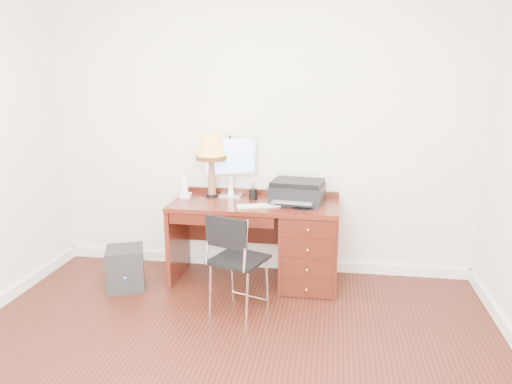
% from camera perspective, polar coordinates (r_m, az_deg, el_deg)
% --- Properties ---
extents(ground, '(4.00, 4.00, 0.00)m').
position_cam_1_polar(ground, '(3.51, -4.02, -19.04)').
color(ground, black).
rests_on(ground, ground).
extents(room_shell, '(4.00, 4.00, 4.00)m').
position_cam_1_polar(room_shell, '(4.02, -1.95, -13.69)').
color(room_shell, white).
rests_on(room_shell, ground).
extents(desk, '(1.50, 0.67, 0.75)m').
position_cam_1_polar(desk, '(4.54, 3.90, -5.47)').
color(desk, '#561C12').
rests_on(desk, ground).
extents(monitor, '(0.47, 0.21, 0.54)m').
position_cam_1_polar(monitor, '(4.69, -2.86, 3.72)').
color(monitor, silver).
rests_on(monitor, desk).
extents(keyboard, '(0.39, 0.22, 0.01)m').
position_cam_1_polar(keyboard, '(4.34, 0.28, -1.58)').
color(keyboard, white).
rests_on(keyboard, desk).
extents(mouse_pad, '(0.20, 0.20, 0.04)m').
position_cam_1_polar(mouse_pad, '(4.33, 5.51, -1.61)').
color(mouse_pad, black).
rests_on(mouse_pad, desk).
extents(printer, '(0.50, 0.41, 0.20)m').
position_cam_1_polar(printer, '(4.47, 4.74, 0.04)').
color(printer, black).
rests_on(printer, desk).
extents(leg_lamp, '(0.29, 0.29, 0.59)m').
position_cam_1_polar(leg_lamp, '(4.64, -5.14, 4.67)').
color(leg_lamp, black).
rests_on(leg_lamp, desk).
extents(phone, '(0.10, 0.10, 0.20)m').
position_cam_1_polar(phone, '(4.69, -8.05, 0.07)').
color(phone, white).
rests_on(phone, desk).
extents(pen_cup, '(0.08, 0.08, 0.10)m').
position_cam_1_polar(pen_cup, '(4.58, -0.31, -0.24)').
color(pen_cup, black).
rests_on(pen_cup, desk).
extents(chair, '(0.50, 0.51, 0.83)m').
position_cam_1_polar(chair, '(3.91, -2.16, -7.15)').
color(chair, black).
rests_on(chair, ground).
extents(equipment_box, '(0.41, 0.41, 0.37)m').
position_cam_1_polar(equipment_box, '(4.65, -14.70, -8.40)').
color(equipment_box, black).
rests_on(equipment_box, ground).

